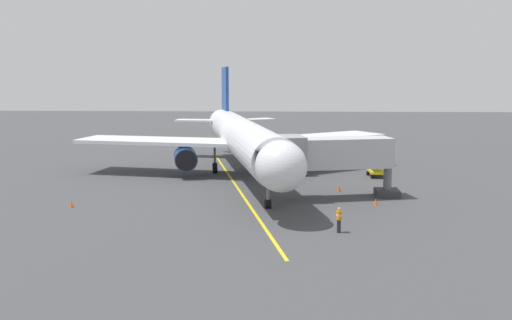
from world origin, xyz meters
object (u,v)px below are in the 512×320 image
Objects in this scene: ground_crew_marshaller at (339,220)px; safety_cone_nose_left at (339,189)px; airplane at (242,138)px; safety_cone_wing_port at (72,204)px; safety_cone_nose_right at (376,202)px; baggage_cart_near_nose at (376,171)px; jet_bridge at (325,155)px.

safety_cone_nose_left is (-1.40, -13.05, -0.61)m from ground_crew_marshaller.
airplane is 72.76× the size of safety_cone_wing_port.
ground_crew_marshaller is 3.11× the size of safety_cone_nose_right.
baggage_cart_near_nose is (-13.85, -0.58, -3.35)m from airplane.
airplane is 12.50m from jet_bridge.
jet_bridge reaches higher than safety_cone_wing_port.
baggage_cart_near_nose reaches higher than safety_cone_nose_right.
jet_bridge is 20.91m from safety_cone_wing_port.
safety_cone_nose_right is at bearing 134.01° from airplane.
jet_bridge reaches higher than baggage_cart_near_nose.
ground_crew_marshaller is at bearing 64.53° from safety_cone_nose_right.
baggage_cart_near_nose is at bearing -177.61° from airplane.
jet_bridge is at bearing 61.98° from safety_cone_nose_left.
safety_cone_wing_port is at bearing 11.60° from jet_bridge.
safety_cone_nose_right is (2.23, 12.60, -0.38)m from baggage_cart_near_nose.
jet_bridge is 5.69m from safety_cone_nose_right.
baggage_cart_near_nose is at bearing -120.63° from jet_bridge.
airplane is 17.13m from safety_cone_nose_right.
ground_crew_marshaller is 21.22m from safety_cone_wing_port.
jet_bridge is 20.91× the size of safety_cone_nose_left.
baggage_cart_near_nose is 12.81m from safety_cone_nose_right.
safety_cone_nose_left is (4.63, 7.53, -0.38)m from baggage_cart_near_nose.
airplane is 21.70m from ground_crew_marshaller.
airplane is at bearing -68.66° from ground_crew_marshaller.
airplane is at bearing 2.39° from baggage_cart_near_nose.
ground_crew_marshaller reaches higher than safety_cone_nose_right.
safety_cone_nose_left and safety_cone_wing_port have the same top height.
safety_cone_nose_left is at bearing -162.01° from safety_cone_wing_port.
safety_cone_wing_port is at bearing -16.40° from ground_crew_marshaller.
airplane is at bearing -131.81° from safety_cone_wing_port.
safety_cone_wing_port is (20.35, -5.99, -0.61)m from ground_crew_marshaller.
safety_cone_nose_left is at bearing -64.71° from safety_cone_nose_right.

